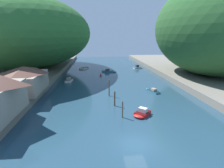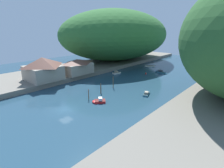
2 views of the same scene
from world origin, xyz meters
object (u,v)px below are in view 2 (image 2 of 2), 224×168
boat_small_dinghy (147,93)px  boat_cabin_cruiser (149,66)px  boat_mid_channel (117,73)px  person_on_quay (39,80)px  boat_far_right_bank (200,74)px  boat_yellow_tender (99,101)px  boathouse_shed (77,66)px  person_by_boathouse (49,78)px  boat_open_rowboat (161,72)px  channel_buoy_near (146,74)px  waterfront_building (43,68)px

boat_small_dinghy → boat_cabin_cruiser: (-17.67, 31.53, -0.06)m
boat_mid_channel → person_on_quay: size_ratio=2.29×
boat_far_right_bank → boat_yellow_tender: bearing=-31.9°
boat_small_dinghy → boat_cabin_cruiser: 36.15m
boathouse_shed → boat_small_dinghy: 27.20m
boat_far_right_bank → person_on_quay: bearing=-51.4°
boat_yellow_tender → boat_far_right_bank: 44.18m
boat_far_right_bank → person_by_boathouse: bearing=-53.8°
boat_open_rowboat → person_by_boathouse: 41.79m
boathouse_shed → person_on_quay: boathouse_shed is taller
boat_yellow_tender → boat_small_dinghy: boat_yellow_tender is taller
boat_mid_channel → person_on_quay: 28.87m
boat_cabin_cruiser → person_on_quay: size_ratio=3.19×
boat_open_rowboat → boat_cabin_cruiser: size_ratio=0.99×
boat_far_right_bank → person_on_quay: person_on_quay is taller
boat_open_rowboat → boat_small_dinghy: size_ratio=1.23×
boat_mid_channel → person_by_boathouse: bearing=-93.3°
person_by_boathouse → boat_small_dinghy: bearing=-62.2°
boat_small_dinghy → boat_far_right_bank: boat_far_right_bank is taller
boat_yellow_tender → boat_mid_channel: boat_yellow_tender is taller
channel_buoy_near → person_on_quay: bearing=-113.0°
waterfront_building → boat_mid_channel: (8.39, 25.30, -4.69)m
boat_far_right_bank → person_on_quay: size_ratio=2.55×
boathouse_shed → boat_small_dinghy: (26.86, 1.96, -3.81)m
channel_buoy_near → boat_cabin_cruiser: bearing=115.3°
boat_yellow_tender → boat_far_right_bank: boat_far_right_bank is taller
person_on_quay → channel_buoy_near: bearing=-36.8°
boat_yellow_tender → boat_far_right_bank: (9.80, 43.08, 0.07)m
boathouse_shed → person_on_quay: (1.04, -14.51, -1.66)m
boat_mid_channel → channel_buoy_near: boat_mid_channel is taller
waterfront_building → boathouse_shed: bearing=81.1°
person_by_boathouse → boat_open_rowboat: bearing=-24.8°
boathouse_shed → boat_small_dinghy: bearing=4.2°
boat_cabin_cruiser → person_on_quay: 48.73m
boat_open_rowboat → person_on_quay: 44.53m
waterfront_building → boat_open_rowboat: size_ratio=1.97×
boathouse_shed → boat_far_right_bank: boathouse_shed is taller
waterfront_building → person_on_quay: size_ratio=6.24×
waterfront_building → channel_buoy_near: size_ratio=11.67×
boat_far_right_bank → boathouse_shed: bearing=-62.4°
boat_yellow_tender → boat_cabin_cruiser: bearing=-33.5°
boat_cabin_cruiser → channel_buoy_near: 15.09m
boat_open_rowboat → channel_buoy_near: (-3.17, -6.43, 0.03)m
boat_yellow_tender → boat_mid_channel: bearing=-17.5°
boathouse_shed → person_by_boathouse: boathouse_shed is taller
waterfront_building → person_by_boathouse: waterfront_building is taller
boat_small_dinghy → person_by_boathouse: size_ratio=2.56×
waterfront_building → boat_mid_channel: size_ratio=2.72×
person_by_boathouse → channel_buoy_near: bearing=-24.8°
channel_buoy_near → person_by_boathouse: size_ratio=0.53×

